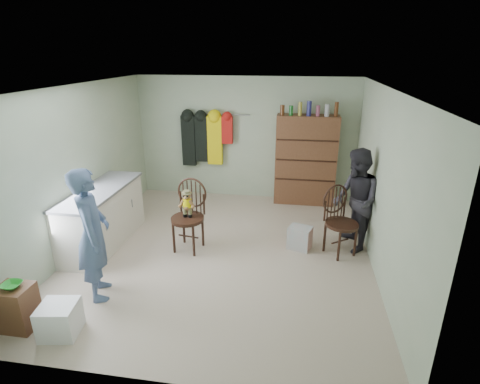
% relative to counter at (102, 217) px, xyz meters
% --- Properties ---
extents(ground_plane, '(5.00, 5.00, 0.00)m').
position_rel_counter_xyz_m(ground_plane, '(1.95, 0.00, -0.47)').
color(ground_plane, beige).
rests_on(ground_plane, ground).
extents(room_walls, '(5.00, 5.00, 5.00)m').
position_rel_counter_xyz_m(room_walls, '(1.95, 0.53, 1.11)').
color(room_walls, '#B3C2A2').
rests_on(room_walls, ground).
extents(counter, '(0.64, 1.86, 0.94)m').
position_rel_counter_xyz_m(counter, '(0.00, 0.00, 0.00)').
color(counter, silver).
rests_on(counter, ground).
extents(stool, '(0.37, 0.32, 0.53)m').
position_rel_counter_xyz_m(stool, '(0.02, -2.02, -0.21)').
color(stool, brown).
rests_on(stool, ground).
extents(bowl, '(0.21, 0.21, 0.05)m').
position_rel_counter_xyz_m(bowl, '(0.02, -2.02, 0.09)').
color(bowl, green).
rests_on(bowl, stool).
extents(plastic_tub, '(0.45, 0.43, 0.37)m').
position_rel_counter_xyz_m(plastic_tub, '(0.54, -2.04, -0.29)').
color(plastic_tub, white).
rests_on(plastic_tub, ground).
extents(chair_front, '(0.58, 0.58, 1.13)m').
position_rel_counter_xyz_m(chair_front, '(1.42, 0.08, 0.18)').
color(chair_front, black).
rests_on(chair_front, ground).
extents(chair_far, '(0.67, 0.67, 1.08)m').
position_rel_counter_xyz_m(chair_far, '(3.71, 0.30, 0.11)').
color(chair_far, black).
rests_on(chair_far, ground).
extents(striped_bag, '(0.41, 0.36, 0.36)m').
position_rel_counter_xyz_m(striped_bag, '(3.14, 0.33, -0.29)').
color(striped_bag, '#E57F72').
rests_on(striped_bag, ground).
extents(person_left, '(0.64, 0.74, 1.70)m').
position_rel_counter_xyz_m(person_left, '(0.61, -1.28, 0.38)').
color(person_left, '#485E85').
rests_on(person_left, ground).
extents(person_right, '(0.75, 0.89, 1.61)m').
position_rel_counter_xyz_m(person_right, '(3.95, 0.48, 0.34)').
color(person_right, '#2D2B33').
rests_on(person_right, ground).
extents(dresser, '(1.20, 0.39, 2.08)m').
position_rel_counter_xyz_m(dresser, '(3.20, 2.30, 0.44)').
color(dresser, brown).
rests_on(dresser, ground).
extents(coat_rack, '(1.42, 0.12, 1.09)m').
position_rel_counter_xyz_m(coat_rack, '(1.12, 2.38, 0.78)').
color(coat_rack, '#99999E').
rests_on(coat_rack, ground).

